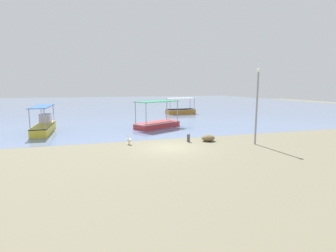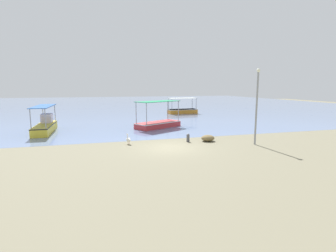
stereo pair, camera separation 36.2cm
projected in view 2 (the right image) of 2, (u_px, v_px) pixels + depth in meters
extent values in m
plane|color=#716B54|center=(170.00, 147.00, 19.03)|extent=(120.00, 120.00, 0.00)
cube|color=#687DA7|center=(115.00, 104.00, 64.68)|extent=(110.00, 90.00, 0.00)
cube|color=gold|center=(45.00, 128.00, 25.19)|extent=(1.49, 5.95, 0.76)
cube|color=black|center=(45.00, 125.00, 25.14)|extent=(1.53, 5.99, 0.08)
cylinder|color=#99999E|center=(45.00, 119.00, 22.57)|extent=(0.08, 0.08, 1.73)
cylinder|color=#99999E|center=(30.00, 119.00, 22.26)|extent=(0.08, 0.08, 1.73)
cylinder|color=#99999E|center=(55.00, 113.00, 27.75)|extent=(0.08, 0.08, 1.73)
cylinder|color=#99999E|center=(43.00, 113.00, 27.45)|extent=(0.08, 0.08, 1.73)
cube|color=navy|center=(43.00, 106.00, 24.87)|extent=(1.59, 5.75, 0.05)
cube|color=silver|center=(47.00, 118.00, 26.34)|extent=(1.01, 1.27, 0.90)
cube|color=orange|center=(182.00, 111.00, 42.63)|extent=(4.73, 2.05, 0.70)
cube|color=silver|center=(182.00, 109.00, 42.59)|extent=(4.77, 2.09, 0.08)
cylinder|color=#99999E|center=(192.00, 103.00, 43.85)|extent=(0.08, 0.08, 1.75)
cylinder|color=#99999E|center=(196.00, 104.00, 42.33)|extent=(0.08, 0.08, 1.75)
cylinder|color=#99999E|center=(169.00, 104.00, 42.57)|extent=(0.08, 0.08, 1.75)
cylinder|color=#99999E|center=(172.00, 104.00, 41.04)|extent=(0.08, 0.08, 1.75)
cube|color=silver|center=(182.00, 98.00, 42.31)|extent=(4.54, 2.14, 0.05)
cube|color=#BB3135|center=(158.00, 125.00, 28.19)|extent=(5.39, 4.15, 0.59)
cube|color=silver|center=(158.00, 122.00, 28.15)|extent=(5.45, 4.20, 0.08)
cylinder|color=#99999E|center=(147.00, 114.00, 25.79)|extent=(0.08, 0.08, 2.19)
cylinder|color=#99999E|center=(136.00, 113.00, 26.94)|extent=(0.08, 0.08, 2.19)
cylinder|color=#99999E|center=(178.00, 111.00, 29.02)|extent=(0.08, 0.08, 2.19)
cylinder|color=#99999E|center=(168.00, 110.00, 30.17)|extent=(0.08, 0.08, 2.19)
cube|color=#187C4C|center=(158.00, 101.00, 27.81)|extent=(5.27, 4.14, 0.05)
cylinder|color=#E0997A|center=(128.00, 143.00, 20.01)|extent=(0.03, 0.03, 0.22)
cylinder|color=#E0997A|center=(129.00, 143.00, 20.06)|extent=(0.03, 0.03, 0.22)
ellipsoid|color=white|center=(128.00, 140.00, 20.03)|extent=(0.43, 0.62, 0.32)
ellipsoid|color=white|center=(130.00, 140.00, 19.81)|extent=(0.16, 0.19, 0.10)
cylinder|color=white|center=(128.00, 136.00, 20.12)|extent=(0.07, 0.07, 0.26)
sphere|color=white|center=(127.00, 134.00, 20.10)|extent=(0.11, 0.11, 0.11)
cone|color=#E5933F|center=(127.00, 134.00, 20.23)|extent=(0.14, 0.30, 0.06)
cylinder|color=gray|center=(256.00, 109.00, 19.61)|extent=(0.14, 0.14, 5.43)
sphere|color=#EAEACC|center=(258.00, 71.00, 19.18)|extent=(0.28, 0.28, 0.28)
cylinder|color=#47474C|center=(188.00, 139.00, 20.94)|extent=(0.24, 0.24, 0.50)
sphere|color=#4C4C51|center=(188.00, 135.00, 20.90)|extent=(0.26, 0.26, 0.26)
ellipsoid|color=brown|center=(208.00, 138.00, 21.14)|extent=(1.09, 0.92, 0.51)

